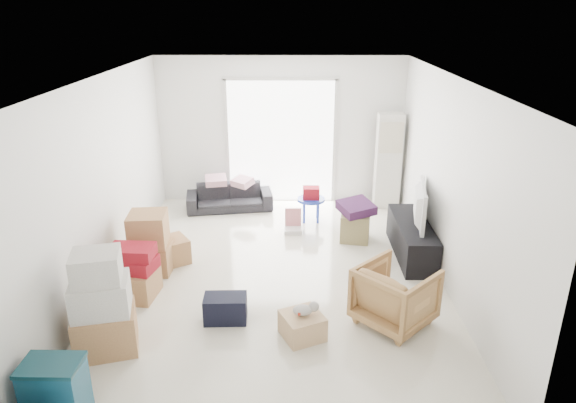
% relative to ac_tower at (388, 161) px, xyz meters
% --- Properties ---
extents(room_shell, '(4.98, 6.48, 3.18)m').
position_rel_ac_tower_xyz_m(room_shell, '(-1.95, -2.65, 0.48)').
color(room_shell, white).
rests_on(room_shell, ground).
extents(sliding_door, '(2.10, 0.04, 2.33)m').
position_rel_ac_tower_xyz_m(sliding_door, '(-1.95, 0.33, 0.37)').
color(sliding_door, white).
rests_on(sliding_door, room_shell).
extents(ac_tower, '(0.45, 0.30, 1.75)m').
position_rel_ac_tower_xyz_m(ac_tower, '(0.00, 0.00, 0.00)').
color(ac_tower, silver).
rests_on(ac_tower, room_shell).
extents(tv_console, '(0.47, 1.56, 0.52)m').
position_rel_ac_tower_xyz_m(tv_console, '(0.05, -1.99, -0.61)').
color(tv_console, black).
rests_on(tv_console, room_shell).
extents(television, '(0.76, 1.11, 0.13)m').
position_rel_ac_tower_xyz_m(television, '(0.05, -1.99, -0.29)').
color(television, black).
rests_on(television, tv_console).
extents(sofa, '(1.60, 0.69, 0.60)m').
position_rel_ac_tower_xyz_m(sofa, '(-2.89, -0.15, -0.57)').
color(sofa, '#292A2F').
rests_on(sofa, room_shell).
extents(pillow_left, '(0.45, 0.38, 0.12)m').
position_rel_ac_tower_xyz_m(pillow_left, '(-3.13, -0.11, -0.21)').
color(pillow_left, '#E8A9B4').
rests_on(pillow_left, sofa).
extents(pillow_right, '(0.45, 0.44, 0.12)m').
position_rel_ac_tower_xyz_m(pillow_right, '(-2.63, -0.19, -0.21)').
color(pillow_right, '#E8A9B4').
rests_on(pillow_right, sofa).
extents(armchair, '(1.07, 1.07, 0.80)m').
position_rel_ac_tower_xyz_m(armchair, '(-0.53, -3.76, -0.47)').
color(armchair, tan).
rests_on(armchair, room_shell).
extents(storage_bins, '(0.53, 0.37, 0.60)m').
position_rel_ac_tower_xyz_m(storage_bins, '(-3.85, -5.30, -0.57)').
color(storage_bins, navy).
rests_on(storage_bins, room_shell).
extents(box_stack_a, '(0.76, 0.68, 1.17)m').
position_rel_ac_tower_xyz_m(box_stack_a, '(-3.75, -4.29, -0.35)').
color(box_stack_a, '#AE834F').
rests_on(box_stack_a, room_shell).
extents(box_stack_b, '(0.64, 0.58, 0.71)m').
position_rel_ac_tower_xyz_m(box_stack_b, '(-3.75, -3.20, -0.55)').
color(box_stack_b, '#AE834F').
rests_on(box_stack_b, room_shell).
extents(box_stack_c, '(0.59, 0.54, 0.87)m').
position_rel_ac_tower_xyz_m(box_stack_c, '(-3.72, -2.52, -0.45)').
color(box_stack_c, '#AE834F').
rests_on(box_stack_c, room_shell).
extents(loose_box, '(0.60, 0.60, 0.36)m').
position_rel_ac_tower_xyz_m(loose_box, '(-3.49, -2.25, -0.69)').
color(loose_box, '#AE834F').
rests_on(loose_box, room_shell).
extents(duffel_bag, '(0.51, 0.32, 0.32)m').
position_rel_ac_tower_xyz_m(duffel_bag, '(-2.53, -3.74, -0.71)').
color(duffel_bag, black).
rests_on(duffel_bag, room_shell).
extents(ottoman, '(0.52, 0.52, 0.44)m').
position_rel_ac_tower_xyz_m(ottoman, '(-0.73, -1.46, -0.65)').
color(ottoman, '#999259').
rests_on(ottoman, room_shell).
extents(blanket, '(0.64, 0.64, 0.14)m').
position_rel_ac_tower_xyz_m(blanket, '(-0.73, -1.46, -0.36)').
color(blanket, '#3F1A43').
rests_on(blanket, ottoman).
extents(kids_table, '(0.48, 0.48, 0.61)m').
position_rel_ac_tower_xyz_m(kids_table, '(-1.41, -0.69, -0.44)').
color(kids_table, '#1D37B3').
rests_on(kids_table, room_shell).
extents(toy_walker, '(0.29, 0.26, 0.39)m').
position_rel_ac_tower_xyz_m(toy_walker, '(-1.72, -1.15, -0.77)').
color(toy_walker, silver).
rests_on(toy_walker, room_shell).
extents(wood_crate, '(0.57, 0.57, 0.28)m').
position_rel_ac_tower_xyz_m(wood_crate, '(-1.62, -4.05, -0.73)').
color(wood_crate, tan).
rests_on(wood_crate, room_shell).
extents(plush_bunny, '(0.30, 0.17, 0.15)m').
position_rel_ac_tower_xyz_m(plush_bunny, '(-1.59, -4.05, -0.52)').
color(plush_bunny, '#B2ADA8').
rests_on(plush_bunny, wood_crate).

